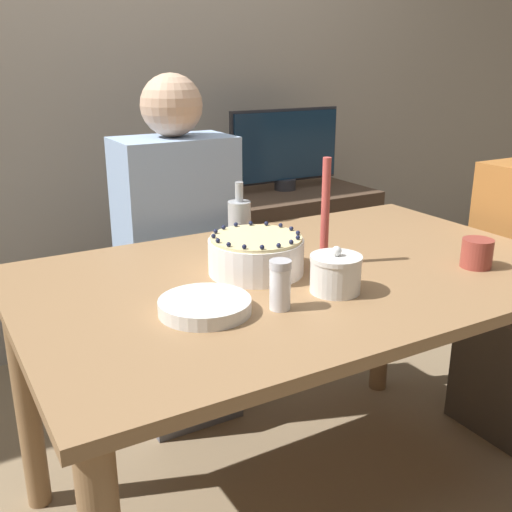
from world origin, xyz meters
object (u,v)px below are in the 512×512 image
Objects in this scene: sugar_shaker at (280,285)px; sugar_bowl at (336,274)px; tv_monitor at (285,148)px; person_man_blue_shirt at (179,276)px; candle at (325,221)px; bottle at (239,225)px; cake at (256,255)px.

sugar_bowl is at bearing 6.87° from sugar_shaker.
sugar_bowl is 0.22× the size of tv_monitor.
person_man_blue_shirt is 2.22× the size of tv_monitor.
candle is at bearing 104.59° from person_man_blue_shirt.
sugar_shaker is 1.52m from tv_monitor.
sugar_shaker is 0.09× the size of person_man_blue_shirt.
tv_monitor reaches higher than candle.
candle is (0.27, 0.20, 0.06)m from sugar_shaker.
bottle is 0.36× the size of tv_monitor.
candle is (0.10, 0.18, 0.07)m from sugar_bowl.
person_man_blue_shirt is 0.91m from tv_monitor.
person_man_blue_shirt reaches higher than sugar_shaker.
bottle reaches higher than sugar_bowl.
bottle is 1.10m from tv_monitor.
sugar_shaker is 0.20× the size of tv_monitor.
candle is 0.74m from person_man_blue_shirt.
tv_monitor is at bearing 53.91° from cake.
candle reaches higher than bottle.
sugar_bowl is at bearing 94.71° from person_man_blue_shirt.
sugar_bowl is 1.09× the size of sugar_shaker.
person_man_blue_shirt is at bearing 93.29° from bottle.
tv_monitor is (0.56, 1.06, 0.02)m from candle.
bottle is at bearing 74.17° from cake.
candle reaches higher than sugar_bowl.
sugar_shaker is at bearing 83.03° from person_man_blue_shirt.
cake is at bearing -105.83° from bottle.
cake is at bearing 114.33° from sugar_bowl.
cake is 1.28m from tv_monitor.
tv_monitor reaches higher than bottle.
candle is at bearing 61.53° from sugar_bowl.
bottle is at bearing 122.89° from candle.
sugar_bowl is 0.62× the size of bottle.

